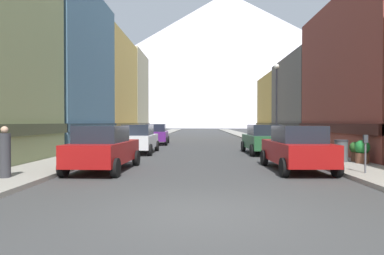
{
  "coord_description": "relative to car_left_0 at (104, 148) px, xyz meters",
  "views": [
    {
      "loc": [
        -0.02,
        -7.18,
        1.91
      ],
      "look_at": [
        -0.89,
        30.67,
        1.35
      ],
      "focal_mm": 31.94,
      "sensor_mm": 36.0,
      "label": 1
    }
  ],
  "objects": [
    {
      "name": "car_left_1",
      "position": [
        0.0,
        7.7,
        0.0
      ],
      "size": [
        2.08,
        4.41,
        1.78
      ],
      "color": "silver",
      "rests_on": "ground"
    },
    {
      "name": "pedestrian_0",
      "position": [
        -2.45,
        -2.58,
        0.01
      ],
      "size": [
        0.36,
        0.36,
        1.64
      ],
      "color": "#333338",
      "rests_on": "sidewalk_left"
    },
    {
      "name": "potted_plant_2",
      "position": [
        10.8,
        2.22,
        -0.24
      ],
      "size": [
        0.53,
        0.53,
        0.89
      ],
      "color": "brown",
      "rests_on": "sidewalk_right"
    },
    {
      "name": "mountain_backdrop",
      "position": [
        24.91,
        253.87,
        50.78
      ],
      "size": [
        314.64,
        314.64,
        103.36
      ],
      "primitive_type": "cone",
      "color": "silver",
      "rests_on": "ground"
    },
    {
      "name": "potted_plant_0",
      "position": [
        10.8,
        1.56,
        -0.22
      ],
      "size": [
        0.62,
        0.62,
        1.0
      ],
      "color": "brown",
      "rests_on": "sidewalk_right"
    },
    {
      "name": "storefront_left_2",
      "position": [
        -7.43,
        22.02,
        4.3
      ],
      "size": [
        7.77,
        10.75,
        10.75
      ],
      "color": "#D8B259",
      "rests_on": "ground"
    },
    {
      "name": "storefront_right_2",
      "position": [
        14.93,
        17.4,
        2.8
      ],
      "size": [
        7.56,
        10.44,
        7.68
      ],
      "color": "#66605B",
      "rests_on": "ground"
    },
    {
      "name": "storefront_right_3",
      "position": [
        16.23,
        27.17,
        2.65
      ],
      "size": [
        10.15,
        8.96,
        7.38
      ],
      "color": "#D8B259",
      "rests_on": "ground"
    },
    {
      "name": "car_right_0",
      "position": [
        7.6,
        0.22,
        0.0
      ],
      "size": [
        2.15,
        4.44,
        1.78
      ],
      "color": "#9E1111",
      "rests_on": "ground"
    },
    {
      "name": "sidewalk_right",
      "position": [
        10.05,
        28.87,
        -0.82
      ],
      "size": [
        2.5,
        100.0,
        0.15
      ],
      "primitive_type": "cube",
      "color": "gray",
      "rests_on": "ground"
    },
    {
      "name": "car_left_2",
      "position": [
        0.0,
        16.3,
        0.0
      ],
      "size": [
        2.23,
        4.48,
        1.78
      ],
      "color": "#591E72",
      "rests_on": "ground"
    },
    {
      "name": "streetlamp_right",
      "position": [
        9.15,
        10.7,
        3.09
      ],
      "size": [
        0.36,
        0.36,
        5.86
      ],
      "color": "black",
      "rests_on": "sidewalk_right"
    },
    {
      "name": "ground_plane",
      "position": [
        3.8,
        -6.13,
        -0.9
      ],
      "size": [
        400.0,
        400.0,
        0.0
      ],
      "primitive_type": "plane",
      "color": "#3C3C3C"
    },
    {
      "name": "sidewalk_left",
      "position": [
        -2.45,
        28.87,
        -0.82
      ],
      "size": [
        2.5,
        100.0,
        0.15
      ],
      "primitive_type": "cube",
      "color": "gray",
      "rests_on": "ground"
    },
    {
      "name": "storefront_left_3",
      "position": [
        -8.29,
        32.0,
        4.49
      ],
      "size": [
        9.48,
        8.81,
        11.13
      ],
      "color": "beige",
      "rests_on": "ground"
    },
    {
      "name": "parking_meter_near",
      "position": [
        9.55,
        -1.31,
        0.11
      ],
      "size": [
        0.14,
        0.1,
        1.33
      ],
      "color": "#595960",
      "rests_on": "sidewalk_right"
    },
    {
      "name": "trash_bin_right",
      "position": [
        10.15,
        2.18,
        -0.26
      ],
      "size": [
        0.59,
        0.59,
        0.98
      ],
      "color": "#4C5156",
      "rests_on": "sidewalk_right"
    },
    {
      "name": "storefront_left_1",
      "position": [
        -7.71,
        11.16,
        4.63
      ],
      "size": [
        8.32,
        10.68,
        11.41
      ],
      "color": "slate",
      "rests_on": "ground"
    },
    {
      "name": "potted_plant_1",
      "position": [
        10.8,
        10.73,
        -0.31
      ],
      "size": [
        0.57,
        0.57,
        0.82
      ],
      "color": "#4C4C51",
      "rests_on": "sidewalk_right"
    },
    {
      "name": "car_right_1",
      "position": [
        7.6,
        7.45,
        0.0
      ],
      "size": [
        2.17,
        4.45,
        1.78
      ],
      "color": "#265933",
      "rests_on": "ground"
    },
    {
      "name": "car_left_0",
      "position": [
        0.0,
        0.0,
        0.0
      ],
      "size": [
        2.19,
        4.46,
        1.78
      ],
      "color": "#9E1111",
      "rests_on": "ground"
    }
  ]
}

